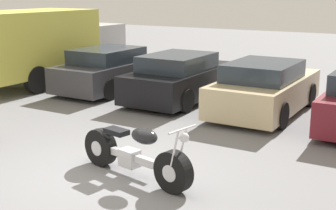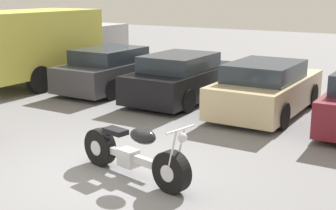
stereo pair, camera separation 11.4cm
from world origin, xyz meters
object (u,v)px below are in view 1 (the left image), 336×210
Objects in this scene: parked_car_black at (181,78)px; parked_car_champagne at (265,89)px; delivery_truck at (41,43)px; parked_car_dark_grey at (111,70)px; motorcycle at (133,153)px.

parked_car_black is 1.00× the size of parked_car_champagne.
parked_car_champagne is 0.65× the size of delivery_truck.
parked_car_black is at bearing 1.96° from delivery_truck.
parked_car_dark_grey is at bearing 5.85° from delivery_truck.
parked_car_champagne is (5.17, -0.28, 0.00)m from parked_car_dark_grey.
parked_car_black is at bearing 111.37° from motorcycle.
delivery_truck is at bearing -174.15° from parked_car_dark_grey.
parked_car_black is (2.59, -0.10, 0.00)m from parked_car_dark_grey.
delivery_truck is (-7.48, 5.30, 0.95)m from motorcycle.
parked_car_champagne is at bearing 85.26° from motorcycle.
delivery_truck is at bearing -178.04° from parked_car_black.
parked_car_dark_grey is 2.59m from parked_car_black.
motorcycle is 9.22m from delivery_truck.
parked_car_dark_grey and parked_car_black have the same top height.
parked_car_dark_grey is 1.00× the size of parked_car_black.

